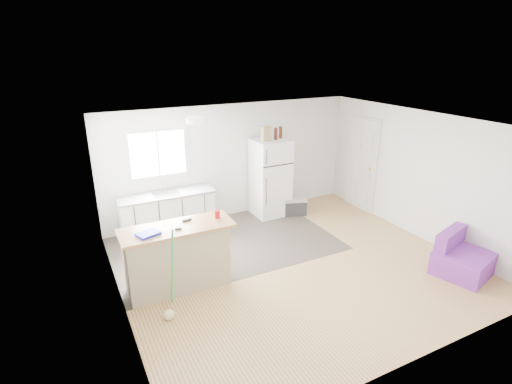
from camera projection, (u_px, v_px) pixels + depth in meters
room at (296, 199)px, 6.34m from camera, size 5.51×5.01×2.41m
vinyl_zone at (225, 244)px, 7.49m from camera, size 4.05×2.50×0.00m
window at (158, 154)px, 7.64m from camera, size 1.18×0.06×0.98m
interior_door at (362, 164)px, 8.86m from camera, size 0.11×0.92×2.10m
ceiling_fixture at (195, 121)px, 6.43m from camera, size 0.30×0.30×0.07m
kitchen_cabinets at (168, 213)px, 7.81m from camera, size 1.85×0.59×1.09m
peninsula at (177, 257)px, 5.97m from camera, size 1.65×0.64×1.01m
refrigerator at (270, 178)px, 8.57m from camera, size 0.74×0.71×1.66m
cooler at (294, 206)px, 8.76m from camera, size 0.59×0.49×0.39m
purple_seat at (461, 259)px, 6.46m from camera, size 0.99×0.96×0.67m
cleaner_jug at (198, 279)px, 6.10m from camera, size 0.16×0.12×0.32m
mop at (170, 302)px, 5.39m from camera, size 0.22×0.37×1.34m
red_cup at (217, 214)px, 6.09m from camera, size 0.10×0.10×0.12m
blue_tray at (148, 234)px, 5.55m from camera, size 0.35×0.30×0.04m
tool_a at (187, 220)px, 6.00m from camera, size 0.15×0.07×0.03m
tool_b at (178, 229)px, 5.72m from camera, size 0.11×0.06×0.03m
cardboard_box at (266, 134)px, 8.10m from camera, size 0.21×0.13×0.30m
bottle_left at (276, 134)px, 8.23m from camera, size 0.09×0.09×0.25m
bottle_right at (281, 132)px, 8.36m from camera, size 0.07×0.07×0.25m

